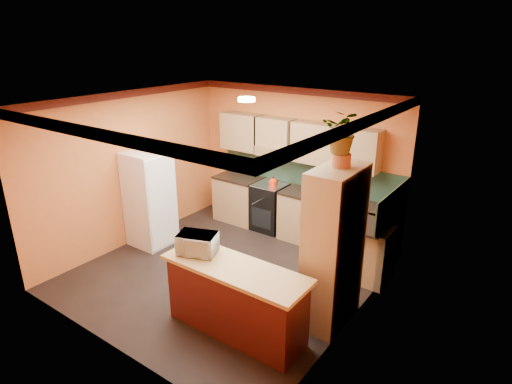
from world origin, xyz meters
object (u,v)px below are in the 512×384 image
at_px(base_cabinets_back, 298,215).
at_px(fridge, 150,199).
at_px(breakfast_bar, 236,301).
at_px(microwave, 197,244).
at_px(stove, 270,207).
at_px(pantry, 334,248).

xyz_separation_m(base_cabinets_back, fridge, (-2.02, -1.73, 0.41)).
height_order(base_cabinets_back, fridge, fridge).
bearing_deg(breakfast_bar, microwave, 180.00).
height_order(stove, fridge, fridge).
xyz_separation_m(fridge, microwave, (2.15, -1.07, 0.21)).
bearing_deg(base_cabinets_back, breakfast_bar, -75.29).
distance_m(fridge, microwave, 2.41).
xyz_separation_m(pantry, microwave, (-1.45, -0.93, 0.01)).
xyz_separation_m(stove, pantry, (2.21, -1.87, 0.59)).
height_order(stove, microwave, microwave).
height_order(fridge, breakfast_bar, fridge).
bearing_deg(pantry, breakfast_bar, -132.38).
relative_size(base_cabinets_back, stove, 4.01).
relative_size(base_cabinets_back, fridge, 2.15).
bearing_deg(stove, pantry, -40.33).
height_order(stove, pantry, pantry).
distance_m(stove, microwave, 2.96).
bearing_deg(stove, microwave, -74.95).
bearing_deg(pantry, base_cabinets_back, 130.18).
height_order(base_cabinets_back, breakfast_bar, same).
distance_m(base_cabinets_back, fridge, 2.69).
relative_size(fridge, breakfast_bar, 0.94).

